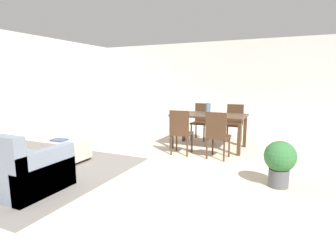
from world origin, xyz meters
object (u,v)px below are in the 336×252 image
(dining_chair_far_left, at_px, (201,119))
(book_on_ottoman, at_px, (59,140))
(ottoman_table, at_px, (58,148))
(dining_chair_far_right, at_px, (234,121))
(potted_plant, at_px, (280,160))
(dining_chair_near_right, at_px, (217,133))
(vase_centerpiece, at_px, (208,109))
(dining_table, at_px, (209,119))
(dining_chair_near_left, at_px, (181,130))

(dining_chair_far_left, height_order, book_on_ottoman, dining_chair_far_left)
(ottoman_table, relative_size, dining_chair_far_right, 1.25)
(dining_chair_far_left, xyz_separation_m, potted_plant, (1.95, -2.53, -0.13))
(dining_chair_near_right, height_order, vase_centerpiece, vase_centerpiece)
(dining_table, relative_size, dining_chair_far_right, 1.73)
(ottoman_table, xyz_separation_m, book_on_ottoman, (0.13, -0.07, 0.19))
(dining_chair_far_right, relative_size, vase_centerpiece, 3.65)
(dining_chair_near_right, bearing_deg, dining_chair_near_left, -179.72)
(dining_chair_far_right, relative_size, potted_plant, 1.37)
(dining_chair_near_left, xyz_separation_m, dining_chair_far_left, (-0.06, 1.58, 0.00))
(dining_chair_near_right, xyz_separation_m, dining_chair_far_right, (0.01, 1.64, 0.00))
(ottoman_table, height_order, vase_centerpiece, vase_centerpiece)
(dining_chair_near_left, xyz_separation_m, vase_centerpiece, (0.33, 0.81, 0.37))
(dining_chair_near_right, bearing_deg, dining_chair_far_left, 117.18)
(dining_table, height_order, dining_chair_far_right, dining_chair_far_right)
(dining_table, height_order, potted_plant, dining_table)
(book_on_ottoman, relative_size, potted_plant, 0.39)
(dining_chair_far_right, bearing_deg, potted_plant, -66.54)
(dining_chair_far_right, distance_m, potted_plant, 2.83)
(dining_chair_near_left, bearing_deg, dining_chair_near_right, 0.28)
(dining_table, bearing_deg, dining_chair_near_left, -114.05)
(dining_chair_far_right, xyz_separation_m, potted_plant, (1.13, -2.59, -0.13))
(book_on_ottoman, bearing_deg, dining_chair_far_left, 58.65)
(dining_table, height_order, dining_chair_near_right, dining_chair_near_right)
(dining_table, bearing_deg, potted_plant, -48.88)
(ottoman_table, relative_size, dining_chair_far_left, 1.25)
(dining_chair_far_left, bearing_deg, book_on_ottoman, -121.35)
(ottoman_table, height_order, dining_chair_near_left, dining_chair_near_left)
(ottoman_table, xyz_separation_m, dining_chair_far_right, (2.75, 2.95, 0.29))
(ottoman_table, height_order, dining_chair_far_right, dining_chair_far_right)
(ottoman_table, relative_size, dining_chair_near_left, 1.25)
(dining_chair_near_left, bearing_deg, dining_chair_far_left, 92.09)
(ottoman_table, bearing_deg, book_on_ottoman, -28.96)
(dining_chair_far_left, bearing_deg, dining_chair_near_left, -87.91)
(ottoman_table, bearing_deg, dining_chair_far_left, 56.28)
(dining_chair_near_left, height_order, vase_centerpiece, vase_centerpiece)
(dining_chair_far_left, height_order, dining_chair_far_right, same)
(dining_chair_far_right, bearing_deg, dining_table, -115.80)
(dining_chair_far_left, xyz_separation_m, vase_centerpiece, (0.38, -0.77, 0.37))
(dining_table, bearing_deg, ottoman_table, -137.97)
(dining_chair_near_left, relative_size, potted_plant, 1.37)
(dining_table, bearing_deg, vase_centerpiece, 176.70)
(dining_chair_near_right, relative_size, dining_chair_far_left, 1.00)
(dining_chair_near_right, bearing_deg, dining_table, 116.07)
(vase_centerpiece, relative_size, potted_plant, 0.38)
(dining_table, distance_m, dining_chair_near_left, 0.89)
(dining_chair_near_left, relative_size, vase_centerpiece, 3.65)
(ottoman_table, xyz_separation_m, vase_centerpiece, (2.31, 2.11, 0.65))
(ottoman_table, height_order, dining_chair_near_right, dining_chair_near_right)
(dining_chair_near_left, relative_size, book_on_ottoman, 3.54)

